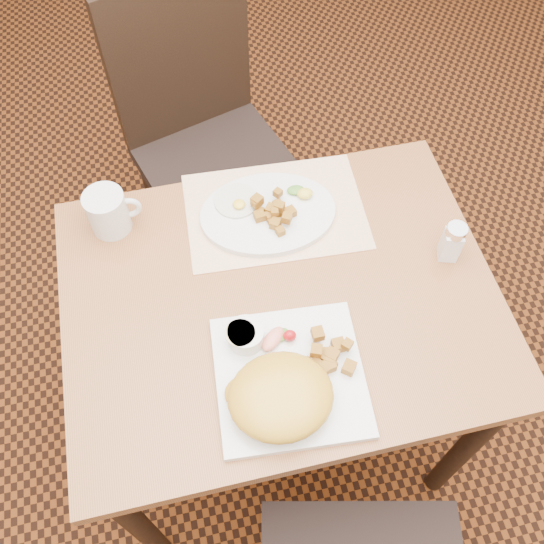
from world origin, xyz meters
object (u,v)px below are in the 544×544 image
(chair_far, at_px, (204,130))
(salt_shaker, at_px, (452,242))
(table, at_px, (280,320))
(plate_oval, at_px, (268,214))
(plate_square, at_px, (290,377))
(coffee_mug, at_px, (109,212))

(chair_far, bearing_deg, salt_shaker, 104.79)
(table, distance_m, plate_oval, 0.24)
(plate_oval, bearing_deg, salt_shaker, -28.13)
(chair_far, xyz_separation_m, plate_square, (0.04, -0.90, 0.22))
(table, height_order, salt_shaker, salt_shaker)
(plate_oval, xyz_separation_m, salt_shaker, (0.35, -0.19, 0.04))
(plate_square, distance_m, coffee_mug, 0.53)
(table, height_order, coffee_mug, coffee_mug)
(table, relative_size, plate_square, 3.21)
(chair_far, relative_size, coffee_mug, 8.13)
(table, bearing_deg, coffee_mug, 141.14)
(salt_shaker, relative_size, coffee_mug, 0.84)
(plate_oval, relative_size, coffee_mug, 2.55)
(table, relative_size, plate_oval, 2.96)
(plate_oval, bearing_deg, coffee_mug, 171.13)
(table, relative_size, salt_shaker, 9.00)
(coffee_mug, bearing_deg, salt_shaker, -19.20)
(plate_oval, xyz_separation_m, coffee_mug, (-0.34, 0.05, 0.04))
(salt_shaker, bearing_deg, table, -177.25)
(plate_oval, distance_m, salt_shaker, 0.40)
(table, xyz_separation_m, coffee_mug, (-0.32, 0.26, 0.16))
(plate_square, height_order, plate_oval, plate_oval)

